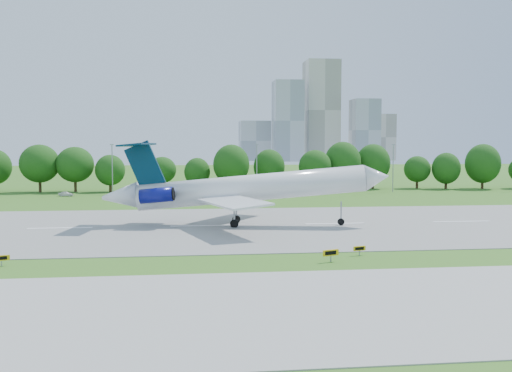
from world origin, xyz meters
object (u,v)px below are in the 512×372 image
(airliner, at_px, (236,188))
(taxi_sign_left, at_px, (1,258))
(service_vehicle_a, at_px, (127,192))
(service_vehicle_b, at_px, (66,194))

(airliner, xyz_separation_m, taxi_sign_left, (-25.12, -25.85, -4.74))
(service_vehicle_a, bearing_deg, taxi_sign_left, 155.44)
(service_vehicle_a, relative_size, service_vehicle_b, 1.20)
(taxi_sign_left, height_order, service_vehicle_b, service_vehicle_b)
(taxi_sign_left, relative_size, service_vehicle_b, 0.45)
(taxi_sign_left, relative_size, service_vehicle_a, 0.37)
(airliner, relative_size, taxi_sign_left, 28.28)
(taxi_sign_left, height_order, service_vehicle_a, service_vehicle_a)
(airliner, bearing_deg, service_vehicle_b, 131.84)
(service_vehicle_a, bearing_deg, service_vehicle_b, 74.50)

